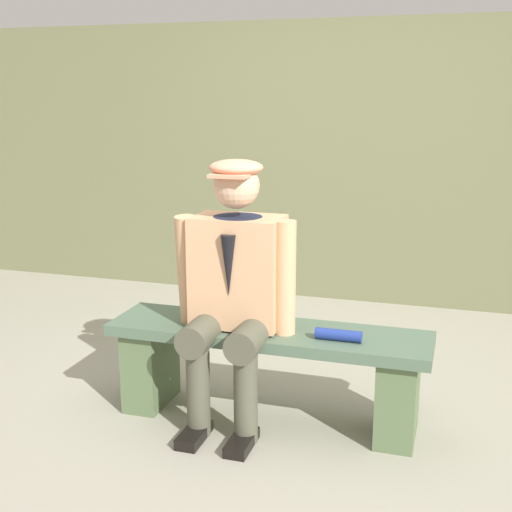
# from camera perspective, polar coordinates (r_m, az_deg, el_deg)

# --- Properties ---
(ground_plane) EXTENTS (30.00, 30.00, 0.00)m
(ground_plane) POSITION_cam_1_polar(r_m,az_deg,el_deg) (3.44, 0.97, -13.48)
(ground_plane) COLOR gray
(bench) EXTENTS (1.54, 0.39, 0.47)m
(bench) POSITION_cam_1_polar(r_m,az_deg,el_deg) (3.31, 0.99, -8.81)
(bench) COLOR #4C634F
(bench) RESTS_ON ground
(seated_man) EXTENTS (0.58, 0.56, 1.27)m
(seated_man) POSITION_cam_1_polar(r_m,az_deg,el_deg) (3.17, -1.83, -2.27)
(seated_man) COLOR tan
(seated_man) RESTS_ON ground
(rolled_magazine) EXTENTS (0.21, 0.05, 0.05)m
(rolled_magazine) POSITION_cam_1_polar(r_m,az_deg,el_deg) (3.11, 6.93, -6.60)
(rolled_magazine) COLOR navy
(rolled_magazine) RESTS_ON bench
(stadium_wall) EXTENTS (12.00, 0.24, 2.09)m
(stadium_wall) POSITION_cam_1_polar(r_m,az_deg,el_deg) (5.25, 7.84, 7.72)
(stadium_wall) COLOR #696C4A
(stadium_wall) RESTS_ON ground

